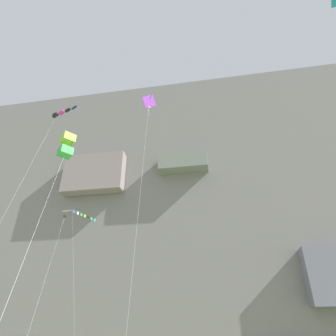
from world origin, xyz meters
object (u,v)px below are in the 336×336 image
Objects in this scene: kite_diamond_low_center at (149,106)px; kite_banner_mid_right at (84,224)px; kite_delta_upper_left at (62,217)px; kite_box_near_cliff at (66,146)px; kite_windsock_far_left at (61,113)px.

kite_diamond_low_center reaches higher than kite_banner_mid_right.
kite_delta_upper_left is 17.46m from kite_box_near_cliff.
kite_delta_upper_left is at bearing -85.02° from kite_banner_mid_right.
kite_diamond_low_center reaches higher than kite_delta_upper_left.
kite_banner_mid_right is at bearing 97.74° from kite_windsock_far_left.
kite_delta_upper_left is 12.23m from kite_windsock_far_left.
kite_banner_mid_right is (-1.85, 13.63, -8.74)m from kite_windsock_far_left.
kite_delta_upper_left reaches higher than kite_box_near_cliff.
kite_windsock_far_left is 15.84m from kite_box_near_cliff.
kite_banner_mid_right is (-0.61, 7.05, 1.50)m from kite_delta_upper_left.
kite_diamond_low_center is (10.70, -0.48, -0.85)m from kite_windsock_far_left.
kite_diamond_low_center is at bearing -2.59° from kite_windsock_far_left.
kite_box_near_cliff is 24.20m from kite_banner_mid_right.
kite_windsock_far_left is at bearing 177.41° from kite_diamond_low_center.
kite_banner_mid_right reaches higher than kite_delta_upper_left.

